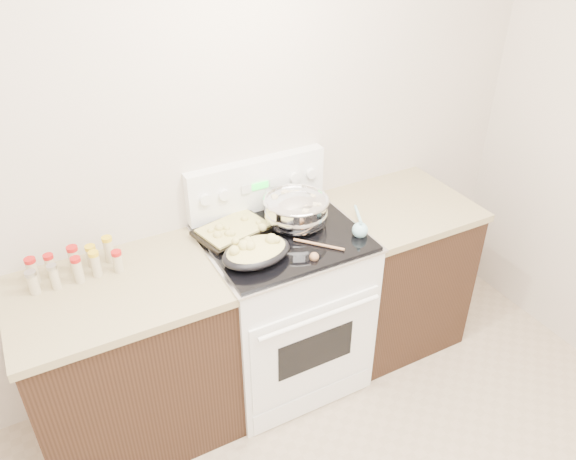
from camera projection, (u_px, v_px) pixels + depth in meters
room_shell at (450, 303)px, 1.16m from camera, size 4.10×3.60×2.75m
counter_left at (130, 362)px, 2.70m from camera, size 0.93×0.67×0.92m
counter_right at (392, 270)px, 3.32m from camera, size 0.73×0.67×0.92m
kitchen_range at (283, 305)px, 3.01m from camera, size 0.78×0.73×1.22m
mixing_bowl at (296, 211)px, 2.80m from camera, size 0.33×0.33×0.19m
roasting_pan at (256, 251)px, 2.56m from camera, size 0.36×0.28×0.11m
baking_sheet at (233, 230)px, 2.77m from camera, size 0.40×0.33×0.06m
wooden_spoon at (316, 252)px, 2.62m from camera, size 0.19×0.20×0.04m
blue_ladle at (360, 228)px, 2.75m from camera, size 0.16×0.25×0.10m
spice_jars at (74, 265)px, 2.49m from camera, size 0.40×0.15×0.13m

